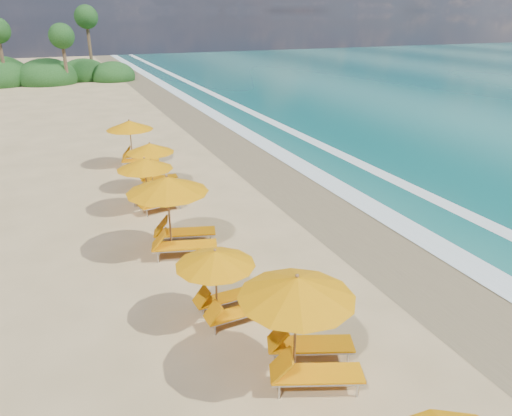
# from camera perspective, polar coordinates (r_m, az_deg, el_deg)

# --- Properties ---
(ground) EXTENTS (160.00, 160.00, 0.00)m
(ground) POSITION_cam_1_polar(r_m,az_deg,el_deg) (16.93, 0.00, -3.76)
(ground) COLOR tan
(ground) RESTS_ON ground
(wet_sand) EXTENTS (4.00, 160.00, 0.01)m
(wet_sand) POSITION_cam_1_polar(r_m,az_deg,el_deg) (18.70, 11.39, -1.60)
(wet_sand) COLOR olive
(wet_sand) RESTS_ON ground
(surf_foam) EXTENTS (4.00, 160.00, 0.01)m
(surf_foam) POSITION_cam_1_polar(r_m,az_deg,el_deg) (20.25, 17.78, -0.31)
(surf_foam) COLOR white
(surf_foam) RESTS_ON ground
(station_1) EXTENTS (3.24, 3.19, 2.51)m
(station_1) POSITION_cam_1_polar(r_m,az_deg,el_deg) (10.47, 5.77, -12.96)
(station_1) COLOR olive
(station_1) RESTS_ON ground
(station_2) EXTENTS (2.29, 2.14, 2.04)m
(station_2) POSITION_cam_1_polar(r_m,az_deg,el_deg) (12.35, -4.06, -8.38)
(station_2) COLOR olive
(station_2) RESTS_ON ground
(station_3) EXTENTS (3.33, 3.22, 2.67)m
(station_3) POSITION_cam_1_polar(r_m,az_deg,el_deg) (15.81, -9.50, -0.10)
(station_3) COLOR olive
(station_3) RESTS_ON ground
(station_4) EXTENTS (2.68, 2.57, 2.21)m
(station_4) POSITION_cam_1_polar(r_m,az_deg,el_deg) (19.53, -12.36, 3.24)
(station_4) COLOR olive
(station_4) RESTS_ON ground
(station_5) EXTENTS (2.35, 2.18, 2.15)m
(station_5) POSITION_cam_1_polar(r_m,az_deg,el_deg) (21.95, -11.85, 5.29)
(station_5) COLOR olive
(station_5) RESTS_ON ground
(station_6) EXTENTS (2.89, 2.77, 2.39)m
(station_6) POSITION_cam_1_polar(r_m,az_deg,el_deg) (25.62, -14.13, 7.83)
(station_6) COLOR olive
(station_6) RESTS_ON ground
(treeline) EXTENTS (25.80, 8.80, 9.74)m
(treeline) POSITION_cam_1_polar(r_m,az_deg,el_deg) (60.04, -27.27, 13.72)
(treeline) COLOR #163D14
(treeline) RESTS_ON ground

